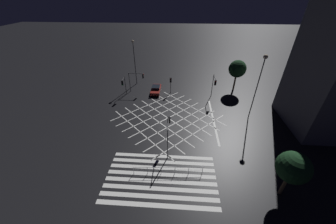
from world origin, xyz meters
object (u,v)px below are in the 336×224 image
traffic_light_nw_cross (123,83)px  traffic_light_nw_main (137,78)px  traffic_light_median_south (168,129)px  street_tree_near (237,69)px  street_lamp_west (134,55)px  traffic_light_ne_cross (214,83)px  street_tree_far (293,168)px  waiting_car (156,89)px  traffic_light_median_north (171,82)px  street_lamp_east (261,73)px

traffic_light_nw_cross → traffic_light_nw_main: bearing=133.0°
traffic_light_nw_cross → traffic_light_median_south: size_ratio=0.83×
street_tree_near → traffic_light_nw_cross: bearing=-169.3°
traffic_light_median_south → street_lamp_west: street_lamp_west is taller
traffic_light_ne_cross → traffic_light_nw_main: bearing=-98.6°
traffic_light_nw_cross → street_tree_far: bearing=47.3°
traffic_light_ne_cross → street_tree_far: size_ratio=0.83×
traffic_light_nw_cross → waiting_car: traffic_light_nw_cross is taller
waiting_car → traffic_light_nw_main: bearing=-89.3°
street_tree_near → street_tree_far: street_tree_near is taller
traffic_light_median_north → traffic_light_nw_cross: bearing=-78.2°
traffic_light_median_north → waiting_car: size_ratio=0.76×
traffic_light_median_north → waiting_car: bearing=-94.8°
street_tree_far → traffic_light_median_north: bearing=120.1°
traffic_light_nw_cross → street_lamp_west: bearing=169.4°
traffic_light_ne_cross → street_tree_far: 19.65m
traffic_light_median_north → traffic_light_nw_main: traffic_light_nw_main is taller
traffic_light_nw_cross → street_lamp_east: size_ratio=0.36×
street_lamp_east → street_tree_far: size_ratio=1.90×
traffic_light_median_north → street_lamp_west: street_lamp_west is taller
street_lamp_east → traffic_light_median_south: bearing=-147.2°
street_lamp_west → street_tree_near: 20.52m
traffic_light_nw_cross → traffic_light_ne_cross: traffic_light_ne_cross is taller
street_tree_far → waiting_car: size_ratio=1.25×
traffic_light_ne_cross → traffic_light_median_north: bearing=-104.1°
traffic_light_median_south → street_tree_near: bearing=-34.2°
traffic_light_median_south → traffic_light_nw_main: 17.42m
traffic_light_nw_cross → traffic_light_ne_cross: size_ratio=0.82×
traffic_light_nw_cross → street_tree_near: size_ratio=0.59×
street_tree_far → waiting_car: bearing=125.4°
traffic_light_median_south → traffic_light_nw_main: traffic_light_median_south is taller
traffic_light_ne_cross → street_tree_near: (4.84, 4.21, 1.22)m
street_tree_far → traffic_light_median_south: bearing=155.0°
street_lamp_east → waiting_car: 19.09m
traffic_light_nw_main → street_lamp_west: size_ratio=0.44×
traffic_light_ne_cross → traffic_light_nw_main: (-14.44, 2.19, -0.30)m
traffic_light_nw_main → street_tree_near: (19.28, 2.02, 1.52)m
traffic_light_nw_cross → street_lamp_west: (1.09, 5.78, 3.65)m
street_tree_near → street_lamp_east: bearing=-88.6°
street_lamp_east → waiting_car: size_ratio=2.37×
traffic_light_ne_cross → traffic_light_nw_main: traffic_light_ne_cross is taller
traffic_light_nw_main → street_lamp_east: size_ratio=0.39×
street_lamp_west → street_tree_near: bearing=-4.9°
traffic_light_nw_cross → waiting_car: bearing=109.7°
traffic_light_median_south → traffic_light_ne_cross: bearing=-28.1°
traffic_light_nw_main → waiting_car: 4.31m
traffic_light_nw_main → street_tree_near: size_ratio=0.65×
street_lamp_west → street_tree_near: (20.36, -1.75, -1.83)m
traffic_light_ne_cross → street_lamp_east: bearing=41.6°
street_lamp_east → street_tree_far: street_lamp_east is taller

